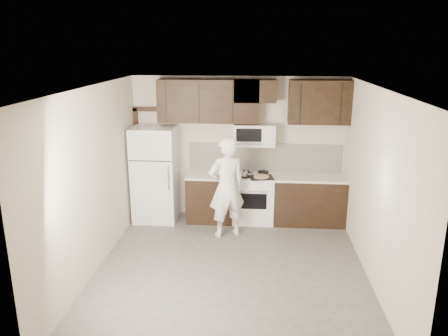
# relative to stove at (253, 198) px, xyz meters

# --- Properties ---
(floor) EXTENTS (4.50, 4.50, 0.00)m
(floor) POSITION_rel_stove_xyz_m (-0.30, -1.94, -0.46)
(floor) COLOR #4C4A47
(floor) RESTS_ON ground
(back_wall) EXTENTS (4.00, 0.00, 4.00)m
(back_wall) POSITION_rel_stove_xyz_m (-0.30, 0.31, 0.89)
(back_wall) COLOR beige
(back_wall) RESTS_ON ground
(ceiling) EXTENTS (4.50, 4.50, 0.00)m
(ceiling) POSITION_rel_stove_xyz_m (-0.30, -1.94, 2.24)
(ceiling) COLOR white
(ceiling) RESTS_ON back_wall
(counter_run) EXTENTS (2.95, 0.64, 0.91)m
(counter_run) POSITION_rel_stove_xyz_m (0.30, 0.00, -0.00)
(counter_run) COLOR black
(counter_run) RESTS_ON floor
(stove) EXTENTS (0.76, 0.66, 0.94)m
(stove) POSITION_rel_stove_xyz_m (0.00, 0.00, 0.00)
(stove) COLOR silver
(stove) RESTS_ON floor
(backsplash) EXTENTS (2.90, 0.02, 0.54)m
(backsplash) POSITION_rel_stove_xyz_m (0.20, 0.30, 0.72)
(backsplash) COLOR white
(backsplash) RESTS_ON counter_run
(upper_cabinets) EXTENTS (3.48, 0.35, 0.78)m
(upper_cabinets) POSITION_rel_stove_xyz_m (-0.09, 0.14, 1.82)
(upper_cabinets) COLOR black
(upper_cabinets) RESTS_ON back_wall
(microwave) EXTENTS (0.76, 0.42, 0.40)m
(microwave) POSITION_rel_stove_xyz_m (-0.00, 0.12, 1.19)
(microwave) COLOR silver
(microwave) RESTS_ON upper_cabinets
(refrigerator) EXTENTS (0.80, 0.76, 1.80)m
(refrigerator) POSITION_rel_stove_xyz_m (-1.85, -0.05, 0.44)
(refrigerator) COLOR silver
(refrigerator) RESTS_ON floor
(door_trim) EXTENTS (0.50, 0.08, 2.12)m
(door_trim) POSITION_rel_stove_xyz_m (-2.22, 0.27, 0.79)
(door_trim) COLOR black
(door_trim) RESTS_ON floor
(saucepan) EXTENTS (0.25, 0.16, 0.15)m
(saucepan) POSITION_rel_stove_xyz_m (-0.18, -0.15, 0.51)
(saucepan) COLOR silver
(saucepan) RESTS_ON stove
(baking_tray) EXTENTS (0.47, 0.38, 0.02)m
(baking_tray) POSITION_rel_stove_xyz_m (0.14, -0.18, 0.46)
(baking_tray) COLOR black
(baking_tray) RESTS_ON counter_run
(pizza) EXTENTS (0.33, 0.33, 0.02)m
(pizza) POSITION_rel_stove_xyz_m (0.14, -0.18, 0.48)
(pizza) COLOR tan
(pizza) RESTS_ON baking_tray
(person) EXTENTS (0.77, 0.66, 1.78)m
(person) POSITION_rel_stove_xyz_m (-0.45, -0.70, 0.43)
(person) COLOR white
(person) RESTS_ON floor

